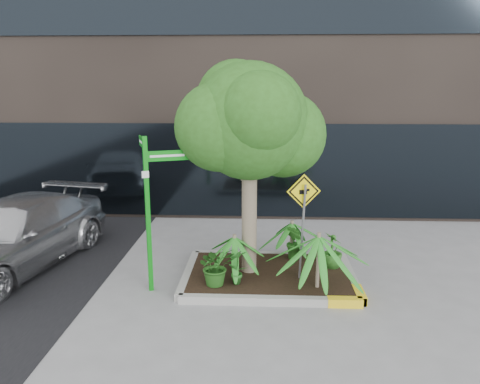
{
  "coord_description": "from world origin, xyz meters",
  "views": [
    {
      "loc": [
        0.04,
        -8.3,
        3.76
      ],
      "look_at": [
        -0.36,
        0.2,
        1.78
      ],
      "focal_mm": 35.0,
      "sensor_mm": 36.0,
      "label": 1
    }
  ],
  "objects_px": {
    "street_sign_post": "(150,197)",
    "cattle_sign": "(303,210)",
    "tree": "(250,121)",
    "parked_car": "(14,235)"
  },
  "relations": [
    {
      "from": "tree",
      "to": "cattle_sign",
      "type": "height_order",
      "value": "tree"
    },
    {
      "from": "tree",
      "to": "parked_car",
      "type": "relative_size",
      "value": 0.87
    },
    {
      "from": "tree",
      "to": "street_sign_post",
      "type": "bearing_deg",
      "value": -161.0
    },
    {
      "from": "tree",
      "to": "cattle_sign",
      "type": "bearing_deg",
      "value": -25.68
    },
    {
      "from": "tree",
      "to": "cattle_sign",
      "type": "relative_size",
      "value": 2.07
    },
    {
      "from": "tree",
      "to": "cattle_sign",
      "type": "xyz_separation_m",
      "value": [
        0.99,
        -0.48,
        -1.55
      ]
    },
    {
      "from": "street_sign_post",
      "to": "cattle_sign",
      "type": "xyz_separation_m",
      "value": [
        2.76,
        0.13,
        -0.25
      ]
    },
    {
      "from": "tree",
      "to": "parked_car",
      "type": "bearing_deg",
      "value": 176.61
    },
    {
      "from": "street_sign_post",
      "to": "parked_car",
      "type": "bearing_deg",
      "value": 143.07
    },
    {
      "from": "cattle_sign",
      "to": "street_sign_post",
      "type": "bearing_deg",
      "value": 172.24
    }
  ]
}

